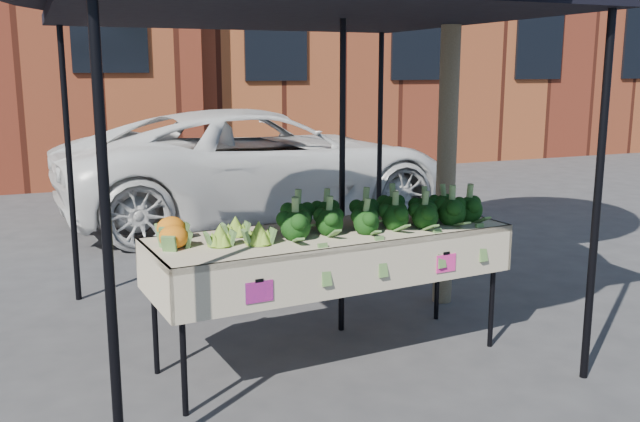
# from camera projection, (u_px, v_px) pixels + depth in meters

# --- Properties ---
(ground) EXTENTS (90.00, 90.00, 0.00)m
(ground) POSITION_uv_depth(u_px,v_px,m) (340.00, 365.00, 4.72)
(ground) COLOR #343437
(table) EXTENTS (2.46, 0.99, 0.90)m
(table) POSITION_uv_depth(u_px,v_px,m) (331.00, 296.00, 4.72)
(table) COLOR beige
(table) RESTS_ON ground
(canopy) EXTENTS (3.16, 3.16, 2.74)m
(canopy) POSITION_uv_depth(u_px,v_px,m) (293.00, 152.00, 5.03)
(canopy) COLOR black
(canopy) RESTS_ON ground
(broccoli_heap) EXTENTS (1.52, 0.55, 0.24)m
(broccoli_heap) POSITION_uv_depth(u_px,v_px,m) (379.00, 209.00, 4.77)
(broccoli_heap) COLOR #0B350D
(broccoli_heap) RESTS_ON table
(romanesco_cluster) EXTENTS (0.41, 0.45, 0.18)m
(romanesco_cluster) POSITION_uv_depth(u_px,v_px,m) (234.00, 227.00, 4.35)
(romanesco_cluster) COLOR #92C139
(romanesco_cluster) RESTS_ON table
(cauliflower_pair) EXTENTS (0.21, 0.41, 0.17)m
(cauliflower_pair) POSITION_uv_depth(u_px,v_px,m) (172.00, 231.00, 4.29)
(cauliflower_pair) COLOR orange
(cauliflower_pair) RESTS_ON table
(vehicle) EXTENTS (1.55, 2.47, 5.22)m
(vehicle) POSITION_uv_depth(u_px,v_px,m) (258.00, 16.00, 8.88)
(vehicle) COLOR white
(vehicle) RESTS_ON ground
(street_tree) EXTENTS (2.36, 2.36, 4.65)m
(street_tree) POSITION_uv_depth(u_px,v_px,m) (452.00, 21.00, 5.57)
(street_tree) COLOR #1E4C14
(street_tree) RESTS_ON ground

